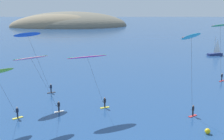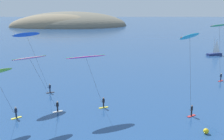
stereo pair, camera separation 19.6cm
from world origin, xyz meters
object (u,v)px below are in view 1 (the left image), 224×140
object	(u,v)px
kitesurfer_green	(219,30)
kitesurfer_magenta	(87,60)
kitesurfer_pink	(33,63)
marker_buoy	(206,131)
sailboat_near	(213,53)
kitesurfer_blue	(29,40)
kitesurfer_cyan	(190,43)

from	to	relation	value
kitesurfer_green	kitesurfer_magenta	distance (m)	29.46
kitesurfer_pink	kitesurfer_green	bearing A→B (deg)	29.53
marker_buoy	kitesurfer_pink	bearing A→B (deg)	167.85
sailboat_near	kitesurfer_magenta	distance (m)	58.60
kitesurfer_magenta	kitesurfer_blue	bearing A→B (deg)	148.63
sailboat_near	kitesurfer_blue	world-z (taller)	kitesurfer_blue
sailboat_near	kitesurfer_cyan	size ratio (longest dim) A/B	0.48
sailboat_near	kitesurfer_magenta	xyz separation A→B (m)	(-35.46, -46.08, 7.23)
kitesurfer_cyan	marker_buoy	distance (m)	11.46
kitesurfer_blue	kitesurfer_pink	bearing A→B (deg)	-71.85
kitesurfer_green	kitesurfer_magenta	world-z (taller)	kitesurfer_green
kitesurfer_pink	marker_buoy	size ratio (longest dim) A/B	13.01
kitesurfer_magenta	marker_buoy	size ratio (longest dim) A/B	12.41
kitesurfer_cyan	marker_buoy	xyz separation A→B (m)	(1.63, -4.00, -10.61)
kitesurfer_cyan	kitesurfer_pink	xyz separation A→B (m)	(-21.19, 0.91, -2.87)
kitesurfer_magenta	kitesurfer_cyan	bearing A→B (deg)	-15.28
kitesurfer_blue	kitesurfer_magenta	xyz separation A→B (m)	(10.27, -6.26, -2.14)
kitesurfer_magenta	kitesurfer_green	bearing A→B (deg)	31.61
kitesurfer_green	kitesurfer_blue	size ratio (longest dim) A/B	1.06
kitesurfer_blue	kitesurfer_magenta	distance (m)	12.22
sailboat_near	kitesurfer_green	size ratio (longest dim) A/B	0.49
sailboat_near	kitesurfer_blue	distance (m)	61.36
sailboat_near	kitesurfer_blue	bearing A→B (deg)	-138.95
sailboat_near	kitesurfer_pink	world-z (taller)	kitesurfer_pink
sailboat_near	kitesurfer_pink	size ratio (longest dim) A/B	0.65
kitesurfer_blue	marker_buoy	bearing A→B (deg)	-28.58
kitesurfer_cyan	kitesurfer_blue	size ratio (longest dim) A/B	1.08
kitesurfer_cyan	kitesurfer_blue	distance (m)	26.22
kitesurfer_pink	marker_buoy	xyz separation A→B (m)	(22.82, -4.91, -7.74)
kitesurfer_green	sailboat_near	bearing A→B (deg)	71.11
kitesurfer_green	kitesurfer_pink	bearing A→B (deg)	-150.47
kitesurfer_cyan	marker_buoy	world-z (taller)	kitesurfer_cyan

